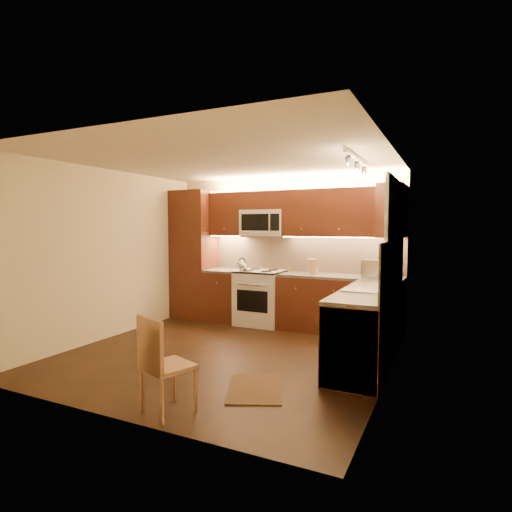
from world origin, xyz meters
The scene contains 37 objects.
floor centered at (0.00, 0.00, 0.00)m, with size 4.00×4.00×0.01m, color black.
ceiling centered at (0.00, 0.00, 2.50)m, with size 4.00×4.00×0.01m, color beige.
wall_back centered at (0.00, 2.00, 1.25)m, with size 4.00×0.01×2.50m, color beige.
wall_front centered at (0.00, -2.00, 1.25)m, with size 4.00×0.01×2.50m, color beige.
wall_left centered at (-2.00, 0.00, 1.25)m, with size 0.01×4.00×2.50m, color beige.
wall_right centered at (2.00, 0.00, 1.25)m, with size 0.01×4.00×2.50m, color beige.
pantry centered at (-1.65, 1.70, 1.15)m, with size 0.70×0.60×2.30m, color #3F190D.
base_cab_back_left centered at (-0.99, 1.70, 0.43)m, with size 0.62×0.60×0.86m, color #3F190D.
counter_back_left centered at (-0.99, 1.70, 0.88)m, with size 0.62×0.60×0.04m, color #393734.
base_cab_back_right centered at (1.04, 1.70, 0.43)m, with size 1.92×0.60×0.86m, color #3F190D.
counter_back_right centered at (1.04, 1.70, 0.88)m, with size 1.92×0.60×0.04m, color #393734.
base_cab_right centered at (1.70, 0.40, 0.43)m, with size 0.60×2.00×0.86m, color #3F190D.
counter_right centered at (1.70, 0.40, 0.88)m, with size 0.60×2.00×0.04m, color #393734.
dishwasher centered at (1.70, -0.30, 0.43)m, with size 0.58×0.60×0.84m, color silver.
backsplash_back centered at (0.35, 1.99, 1.20)m, with size 3.30×0.02×0.60m, color tan.
backsplash_right centered at (1.99, 0.40, 1.20)m, with size 0.02×2.00×0.60m, color tan.
upper_cab_back_left centered at (-0.99, 1.82, 1.88)m, with size 0.62×0.35×0.75m, color #3F190D.
upper_cab_back_right centered at (1.04, 1.82, 1.88)m, with size 1.92×0.35×0.75m, color #3F190D.
upper_cab_bridge centered at (-0.30, 1.82, 2.09)m, with size 0.76×0.35×0.31m, color #3F190D.
upper_cab_right_corner centered at (1.82, 1.40, 1.88)m, with size 0.35×0.50×0.75m, color #3F190D.
stove centered at (-0.30, 1.68, 0.46)m, with size 0.76×0.65×0.92m, color silver, non-canonical shape.
microwave centered at (-0.30, 1.81, 1.72)m, with size 0.76×0.38×0.44m, color silver, non-canonical shape.
window_frame centered at (1.99, 0.55, 1.60)m, with size 0.03×1.44×1.24m, color silver.
window_blinds centered at (1.97, 0.55, 1.60)m, with size 0.02×1.36×1.16m, color silver.
sink centered at (1.70, 0.55, 0.98)m, with size 0.52×0.86×0.15m, color silver, non-canonical shape.
faucet centered at (1.88, 0.55, 1.05)m, with size 0.20×0.04×0.30m, color silver, non-canonical shape.
track_light_bar centered at (1.55, 0.40, 2.46)m, with size 0.04×1.20×0.03m, color silver.
kettle centered at (-0.55, 1.48, 1.03)m, with size 0.19×0.19×0.22m, color silver, non-canonical shape.
toaster_oven centered at (1.62, 1.73, 1.03)m, with size 0.44×0.33×0.26m, color silver.
knife_block centered at (0.58, 1.73, 1.02)m, with size 0.11×0.18×0.24m, color #9D6947.
spice_jar_a centered at (0.54, 1.89, 0.95)m, with size 0.05×0.05×0.11m, color silver.
spice_jar_b centered at (0.14, 1.85, 0.95)m, with size 0.04×0.04×0.10m, color brown.
spice_jar_c centered at (0.14, 1.87, 0.95)m, with size 0.05×0.05×0.09m, color silver.
spice_jar_d centered at (0.62, 1.87, 0.95)m, with size 0.05×0.05×0.10m, color #A57A31.
soap_bottle centered at (1.93, 0.86, 0.99)m, with size 0.08×0.08×0.17m, color silver.
rug centered at (0.83, -0.90, 0.01)m, with size 0.53×0.79×0.01m, color black.
dining_chair centered at (0.36, -1.70, 0.44)m, with size 0.39×0.39×0.88m, color #9D6947, non-canonical shape.
Camera 1 is at (2.60, -4.59, 1.66)m, focal length 28.92 mm.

